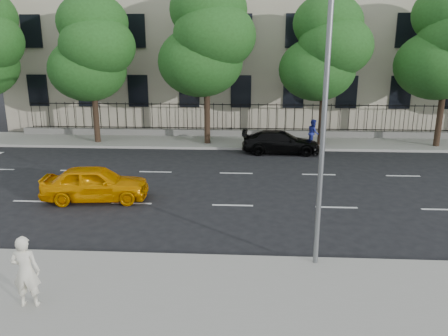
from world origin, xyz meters
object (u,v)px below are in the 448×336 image
(yellow_taxi, at_px, (95,183))
(black_sedan, at_px, (281,142))
(woman_near, at_px, (26,271))
(street_light, at_px, (323,79))

(yellow_taxi, relative_size, black_sedan, 0.93)
(yellow_taxi, xyz_separation_m, woman_near, (1.05, -7.61, 0.31))
(street_light, distance_m, woman_near, 8.64)
(street_light, relative_size, woman_near, 4.64)
(yellow_taxi, bearing_deg, woman_near, -178.29)
(street_light, relative_size, black_sedan, 1.79)
(yellow_taxi, distance_m, black_sedan, 11.68)
(street_light, height_order, yellow_taxi, street_light)
(woman_near, bearing_deg, black_sedan, -120.04)
(street_light, distance_m, black_sedan, 13.88)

